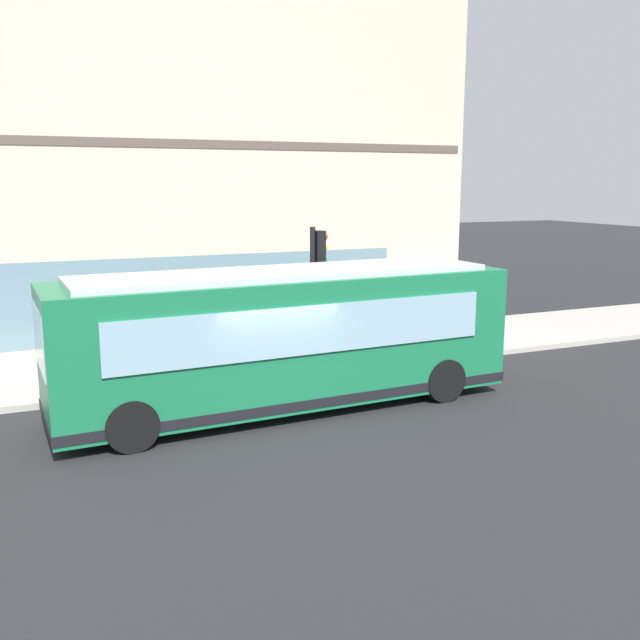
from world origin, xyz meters
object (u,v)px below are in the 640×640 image
at_px(traffic_light_near_corner, 317,269).
at_px(fire_hydrant, 247,340).
at_px(pedestrian_by_light_pole, 196,335).
at_px(newspaper_vending_box, 195,339).
at_px(city_bus_nearside, 285,339).
at_px(pedestrian_walking_along_curb, 437,320).

height_order(traffic_light_near_corner, fire_hydrant, traffic_light_near_corner).
relative_size(traffic_light_near_corner, pedestrian_by_light_pole, 2.22).
bearing_deg(newspaper_vending_box, traffic_light_near_corner, -130.39).
height_order(city_bus_nearside, pedestrian_walking_along_curb, city_bus_nearside).
xyz_separation_m(traffic_light_near_corner, newspaper_vending_box, (2.32, 2.73, -2.09)).
relative_size(fire_hydrant, newspaper_vending_box, 0.82).
relative_size(fire_hydrant, pedestrian_by_light_pole, 0.45).
distance_m(city_bus_nearside, traffic_light_near_corner, 3.49).
height_order(traffic_light_near_corner, pedestrian_walking_along_curb, traffic_light_near_corner).
bearing_deg(fire_hydrant, newspaper_vending_box, 73.93).
bearing_deg(newspaper_vending_box, city_bus_nearside, -170.71).
xyz_separation_m(city_bus_nearside, newspaper_vending_box, (5.01, 0.82, -0.95)).
relative_size(traffic_light_near_corner, newspaper_vending_box, 4.05).
relative_size(traffic_light_near_corner, fire_hydrant, 4.92).
distance_m(traffic_light_near_corner, pedestrian_by_light_pole, 3.56).
bearing_deg(pedestrian_walking_along_curb, city_bus_nearside, 115.08).
height_order(pedestrian_by_light_pole, newspaper_vending_box, pedestrian_by_light_pole).
bearing_deg(traffic_light_near_corner, city_bus_nearside, 144.72).
bearing_deg(pedestrian_by_light_pole, newspaper_vending_box, -12.75).
height_order(city_bus_nearside, fire_hydrant, city_bus_nearside).
bearing_deg(traffic_light_near_corner, pedestrian_walking_along_curb, -91.41).
bearing_deg(city_bus_nearside, traffic_light_near_corner, -35.28).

